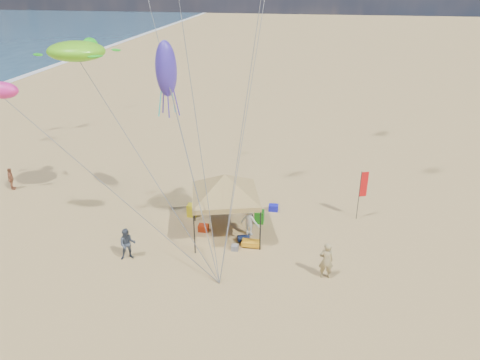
{
  "coord_description": "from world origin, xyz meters",
  "views": [
    {
      "loc": [
        3.13,
        -15.5,
        12.66
      ],
      "look_at": [
        0.0,
        3.0,
        4.0
      ],
      "focal_mm": 34.0,
      "sensor_mm": 36.0,
      "label": 1
    }
  ],
  "objects_px": {
    "canopy_tent": "(225,177)",
    "person_near_c": "(250,221)",
    "feather_flag": "(363,187)",
    "chair_yellow": "(192,210)",
    "person_near_b": "(128,244)",
    "person_near_a": "(326,260)",
    "cooler_red": "(204,228)",
    "chair_green": "(259,217)",
    "person_far_a": "(11,179)",
    "beach_cart": "(251,243)",
    "cooler_blue": "(273,208)"
  },
  "relations": [
    {
      "from": "feather_flag",
      "to": "cooler_blue",
      "type": "xyz_separation_m",
      "value": [
        -4.83,
        0.11,
        -1.76
      ]
    },
    {
      "from": "canopy_tent",
      "to": "chair_yellow",
      "type": "distance_m",
      "value": 4.1
    },
    {
      "from": "canopy_tent",
      "to": "cooler_blue",
      "type": "relative_size",
      "value": 11.63
    },
    {
      "from": "canopy_tent",
      "to": "beach_cart",
      "type": "bearing_deg",
      "value": -32.23
    },
    {
      "from": "chair_green",
      "to": "feather_flag",
      "type": "bearing_deg",
      "value": 13.9
    },
    {
      "from": "beach_cart",
      "to": "cooler_blue",
      "type": "bearing_deg",
      "value": 79.28
    },
    {
      "from": "feather_flag",
      "to": "chair_green",
      "type": "relative_size",
      "value": 4.15
    },
    {
      "from": "feather_flag",
      "to": "person_near_a",
      "type": "distance_m",
      "value": 6.16
    },
    {
      "from": "canopy_tent",
      "to": "beach_cart",
      "type": "height_order",
      "value": "canopy_tent"
    },
    {
      "from": "cooler_red",
      "to": "person_near_b",
      "type": "distance_m",
      "value": 4.31
    },
    {
      "from": "cooler_red",
      "to": "chair_yellow",
      "type": "bearing_deg",
      "value": 124.08
    },
    {
      "from": "feather_flag",
      "to": "person_near_b",
      "type": "height_order",
      "value": "feather_flag"
    },
    {
      "from": "chair_yellow",
      "to": "person_near_b",
      "type": "distance_m",
      "value": 5.02
    },
    {
      "from": "feather_flag",
      "to": "beach_cart",
      "type": "relative_size",
      "value": 3.23
    },
    {
      "from": "person_near_a",
      "to": "person_near_c",
      "type": "xyz_separation_m",
      "value": [
        -3.9,
        3.06,
        -0.06
      ]
    },
    {
      "from": "canopy_tent",
      "to": "person_near_b",
      "type": "xyz_separation_m",
      "value": [
        -4.18,
        -2.95,
        -2.52
      ]
    },
    {
      "from": "feather_flag",
      "to": "person_near_a",
      "type": "height_order",
      "value": "feather_flag"
    },
    {
      "from": "feather_flag",
      "to": "canopy_tent",
      "type": "bearing_deg",
      "value": -157.62
    },
    {
      "from": "canopy_tent",
      "to": "chair_yellow",
      "type": "bearing_deg",
      "value": 143.75
    },
    {
      "from": "canopy_tent",
      "to": "person_far_a",
      "type": "height_order",
      "value": "canopy_tent"
    },
    {
      "from": "cooler_blue",
      "to": "person_near_b",
      "type": "distance_m",
      "value": 8.77
    },
    {
      "from": "canopy_tent",
      "to": "feather_flag",
      "type": "relative_size",
      "value": 2.16
    },
    {
      "from": "feather_flag",
      "to": "chair_green",
      "type": "bearing_deg",
      "value": -166.1
    },
    {
      "from": "beach_cart",
      "to": "person_near_c",
      "type": "xyz_separation_m",
      "value": [
        -0.22,
        1.13,
        0.64
      ]
    },
    {
      "from": "canopy_tent",
      "to": "person_near_c",
      "type": "distance_m",
      "value": 2.8
    },
    {
      "from": "person_near_c",
      "to": "chair_green",
      "type": "bearing_deg",
      "value": -83.05
    },
    {
      "from": "feather_flag",
      "to": "chair_yellow",
      "type": "bearing_deg",
      "value": -172.39
    },
    {
      "from": "cooler_red",
      "to": "canopy_tent",
      "type": "bearing_deg",
      "value": -5.9
    },
    {
      "from": "person_near_b",
      "to": "beach_cart",
      "type": "bearing_deg",
      "value": -2.28
    },
    {
      "from": "cooler_red",
      "to": "person_near_a",
      "type": "height_order",
      "value": "person_near_a"
    },
    {
      "from": "person_near_a",
      "to": "person_far_a",
      "type": "distance_m",
      "value": 20.47
    },
    {
      "from": "cooler_blue",
      "to": "person_near_c",
      "type": "bearing_deg",
      "value": -109.0
    },
    {
      "from": "cooler_blue",
      "to": "person_near_a",
      "type": "distance_m",
      "value": 6.6
    },
    {
      "from": "canopy_tent",
      "to": "cooler_blue",
      "type": "bearing_deg",
      "value": 53.52
    },
    {
      "from": "person_near_b",
      "to": "person_near_c",
      "type": "relative_size",
      "value": 0.97
    },
    {
      "from": "person_near_b",
      "to": "feather_flag",
      "type": "bearing_deg",
      "value": 5.61
    },
    {
      "from": "feather_flag",
      "to": "chair_yellow",
      "type": "height_order",
      "value": "feather_flag"
    },
    {
      "from": "cooler_red",
      "to": "person_near_a",
      "type": "distance_m",
      "value": 7.09
    },
    {
      "from": "cooler_blue",
      "to": "person_near_a",
      "type": "bearing_deg",
      "value": -63.48
    },
    {
      "from": "beach_cart",
      "to": "person_near_b",
      "type": "distance_m",
      "value": 6.04
    },
    {
      "from": "person_near_b",
      "to": "person_near_c",
      "type": "bearing_deg",
      "value": 8.16
    },
    {
      "from": "person_near_a",
      "to": "person_near_c",
      "type": "distance_m",
      "value": 4.96
    },
    {
      "from": "chair_green",
      "to": "chair_yellow",
      "type": "xyz_separation_m",
      "value": [
        -3.85,
        0.11,
        0.0
      ]
    },
    {
      "from": "canopy_tent",
      "to": "feather_flag",
      "type": "distance_m",
      "value": 7.76
    },
    {
      "from": "chair_green",
      "to": "person_far_a",
      "type": "distance_m",
      "value": 16.09
    },
    {
      "from": "cooler_red",
      "to": "beach_cart",
      "type": "xyz_separation_m",
      "value": [
        2.71,
        -1.06,
        0.01
      ]
    },
    {
      "from": "person_near_c",
      "to": "cooler_blue",
      "type": "bearing_deg",
      "value": -88.4
    },
    {
      "from": "chair_yellow",
      "to": "person_near_c",
      "type": "distance_m",
      "value": 3.85
    },
    {
      "from": "chair_yellow",
      "to": "person_near_c",
      "type": "relative_size",
      "value": 0.42
    },
    {
      "from": "cooler_red",
      "to": "chair_yellow",
      "type": "xyz_separation_m",
      "value": [
        -1.04,
        1.53,
        0.16
      ]
    }
  ]
}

